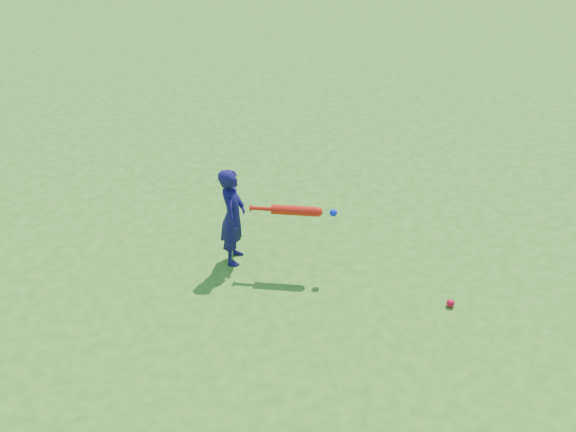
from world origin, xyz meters
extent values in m
plane|color=#30761C|center=(0.00, 0.00, 0.00)|extent=(80.00, 80.00, 0.00)
imported|color=#14104C|center=(0.53, 0.54, 0.47)|extent=(0.26, 0.36, 0.94)
sphere|color=red|center=(2.50, 0.24, 0.03)|extent=(0.07, 0.07, 0.07)
cylinder|color=red|center=(0.71, 0.51, 0.60)|extent=(0.02, 0.06, 0.06)
cylinder|color=red|center=(0.80, 0.52, 0.60)|extent=(0.20, 0.05, 0.03)
cylinder|color=red|center=(1.09, 0.54, 0.60)|extent=(0.41, 0.12, 0.09)
sphere|color=red|center=(1.30, 0.56, 0.60)|extent=(0.09, 0.09, 0.09)
sphere|color=#0C22DA|center=(1.43, 0.57, 0.60)|extent=(0.07, 0.07, 0.07)
camera|label=1|loc=(1.97, -4.15, 3.52)|focal=40.00mm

